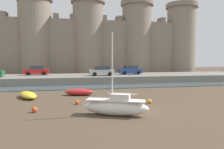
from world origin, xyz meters
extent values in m
plane|color=#4C3D2D|center=(0.00, 0.00, 0.00)|extent=(160.00, 160.00, 0.00)
cube|color=#47565B|center=(0.00, 14.61, 0.05)|extent=(80.00, 4.50, 0.10)
cube|color=slate|center=(0.00, 21.86, 0.61)|extent=(56.88, 10.00, 1.21)
cube|color=gray|center=(0.00, 32.78, 6.23)|extent=(44.88, 2.80, 12.46)
cylinder|color=gray|center=(-11.22, 32.78, 8.06)|extent=(6.70, 6.70, 16.13)
cylinder|color=gray|center=(0.00, 32.78, 8.06)|extent=(6.70, 6.70, 16.13)
cylinder|color=#796B5D|center=(0.00, 32.78, 16.63)|extent=(7.51, 7.51, 1.00)
cylinder|color=gray|center=(11.22, 32.78, 8.06)|extent=(6.70, 6.70, 16.13)
cylinder|color=#796B5D|center=(11.22, 32.78, 16.63)|extent=(7.51, 7.51, 1.00)
cylinder|color=gray|center=(22.44, 32.78, 8.06)|extent=(6.70, 6.70, 16.13)
cylinder|color=#796B5D|center=(22.44, 32.78, 16.63)|extent=(7.51, 7.51, 1.00)
cube|color=gray|center=(-17.20, 32.78, 13.01)|extent=(1.10, 2.52, 1.10)
cube|color=gray|center=(-6.88, 32.78, 13.01)|extent=(1.10, 2.52, 1.10)
cube|color=gray|center=(-3.44, 32.78, 13.01)|extent=(1.10, 2.52, 1.10)
cube|color=gray|center=(3.44, 32.78, 13.01)|extent=(1.10, 2.52, 1.10)
cube|color=gray|center=(6.88, 32.78, 13.01)|extent=(1.10, 2.52, 1.10)
cube|color=gray|center=(17.20, 32.78, 13.01)|extent=(1.10, 2.52, 1.10)
ellipsoid|color=red|center=(-3.38, 8.17, 0.37)|extent=(3.46, 2.03, 0.74)
ellipsoid|color=#F23939|center=(-3.38, 8.17, 0.43)|extent=(2.83, 1.61, 0.41)
cube|color=beige|center=(-3.15, 8.11, 0.47)|extent=(0.46, 1.11, 0.06)
cube|color=beige|center=(-4.61, 8.48, 0.45)|extent=(0.44, 0.75, 0.08)
ellipsoid|color=yellow|center=(-8.63, 7.48, 0.32)|extent=(2.76, 4.09, 0.65)
ellipsoid|color=#F2F246|center=(-8.63, 7.48, 0.38)|extent=(2.21, 3.33, 0.36)
cube|color=beige|center=(-8.74, 7.75, 0.42)|extent=(1.16, 0.64, 0.06)
cube|color=beige|center=(-8.05, 6.09, 0.40)|extent=(0.81, 0.55, 0.08)
ellipsoid|color=silver|center=(-1.27, -1.03, 0.57)|extent=(4.83, 3.04, 1.13)
cube|color=silver|center=(-1.27, -1.03, 1.09)|extent=(4.23, 2.64, 0.08)
cube|color=silver|center=(-0.95, -1.18, 1.35)|extent=(1.53, 1.25, 0.44)
cylinder|color=silver|center=(-1.49, -0.93, 3.52)|extent=(0.10, 0.10, 4.78)
cylinder|color=silver|center=(-0.84, -1.23, 1.58)|extent=(1.99, 0.96, 0.08)
sphere|color=#E04C1E|center=(-3.80, 3.32, 0.18)|extent=(0.37, 0.37, 0.37)
sphere|color=#E04C1E|center=(-7.09, 1.03, 0.22)|extent=(0.44, 0.44, 0.44)
sphere|color=orange|center=(2.67, 2.42, 0.19)|extent=(0.39, 0.39, 0.39)
cylinder|color=black|center=(-15.20, 21.29, 1.53)|extent=(0.64, 0.19, 0.64)
cube|color=red|center=(-9.94, 23.83, 1.81)|extent=(4.13, 1.78, 0.80)
cube|color=#2D3842|center=(-9.79, 23.83, 2.51)|extent=(2.28, 1.54, 0.64)
cylinder|color=black|center=(-11.20, 22.96, 1.53)|extent=(0.64, 0.19, 0.64)
cylinder|color=black|center=(-11.23, 24.66, 1.53)|extent=(0.64, 0.19, 0.64)
cylinder|color=black|center=(-8.66, 23.01, 1.53)|extent=(0.64, 0.19, 0.64)
cylinder|color=black|center=(-8.69, 24.71, 1.53)|extent=(0.64, 0.19, 0.64)
cube|color=#B2B5B7|center=(0.97, 20.02, 1.81)|extent=(4.13, 1.78, 0.80)
cube|color=#2D3842|center=(1.12, 20.02, 2.51)|extent=(2.28, 1.54, 0.64)
cylinder|color=black|center=(-0.29, 19.14, 1.53)|extent=(0.64, 0.19, 0.64)
cylinder|color=black|center=(-0.32, 20.84, 1.53)|extent=(0.64, 0.19, 0.64)
cylinder|color=black|center=(2.25, 19.19, 1.53)|extent=(0.64, 0.19, 0.64)
cylinder|color=black|center=(2.22, 20.89, 1.53)|extent=(0.64, 0.19, 0.64)
cube|color=#263F99|center=(6.54, 22.07, 1.81)|extent=(4.13, 1.78, 0.80)
cube|color=#2D3842|center=(6.69, 22.08, 2.51)|extent=(2.28, 1.54, 0.64)
cylinder|color=black|center=(5.29, 21.20, 1.53)|extent=(0.64, 0.19, 0.64)
cylinder|color=black|center=(5.25, 22.90, 1.53)|extent=(0.64, 0.19, 0.64)
cylinder|color=black|center=(7.83, 21.25, 1.53)|extent=(0.64, 0.19, 0.64)
cylinder|color=black|center=(7.80, 22.95, 1.53)|extent=(0.64, 0.19, 0.64)
camera|label=1|loc=(-4.59, -16.07, 4.06)|focal=35.00mm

